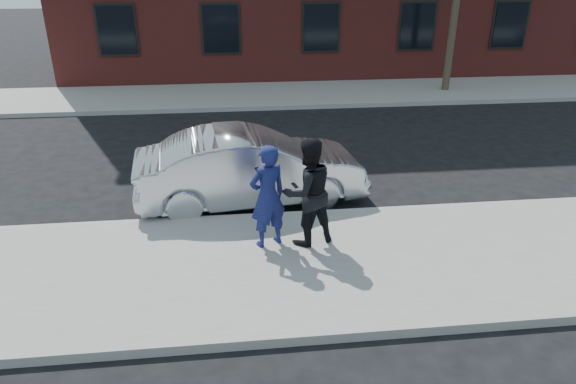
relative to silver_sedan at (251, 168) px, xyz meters
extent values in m
plane|color=black|center=(3.09, -2.46, -0.76)|extent=(100.00, 100.00, 0.00)
cube|color=gray|center=(3.09, -2.71, -0.68)|extent=(50.00, 3.50, 0.15)
cube|color=#999691|center=(3.09, -0.91, -0.68)|extent=(50.00, 0.10, 0.15)
cube|color=gray|center=(3.09, 8.79, -0.68)|extent=(50.00, 3.50, 0.15)
cube|color=#999691|center=(3.09, 6.99, -0.68)|extent=(50.00, 0.10, 0.15)
cube|color=black|center=(-4.41, 10.48, 1.44)|extent=(1.30, 0.06, 1.70)
cube|color=black|center=(6.99, 10.48, 1.44)|extent=(1.30, 0.06, 1.70)
cylinder|color=#32291E|center=(7.59, 8.54, 1.49)|extent=(0.26, 0.26, 4.20)
imported|color=#B7BABF|center=(0.00, 0.00, 0.00)|extent=(4.74, 2.11, 1.51)
imported|color=navy|center=(0.19, -2.03, 0.28)|extent=(0.77, 0.66, 1.78)
cube|color=black|center=(0.05, -1.85, 0.68)|extent=(0.12, 0.14, 0.08)
imported|color=black|center=(0.86, -2.02, 0.33)|extent=(1.09, 0.97, 1.87)
cube|color=black|center=(0.66, -1.90, 0.41)|extent=(0.13, 0.15, 0.06)
camera|label=1|loc=(-0.32, -9.65, 3.85)|focal=32.00mm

